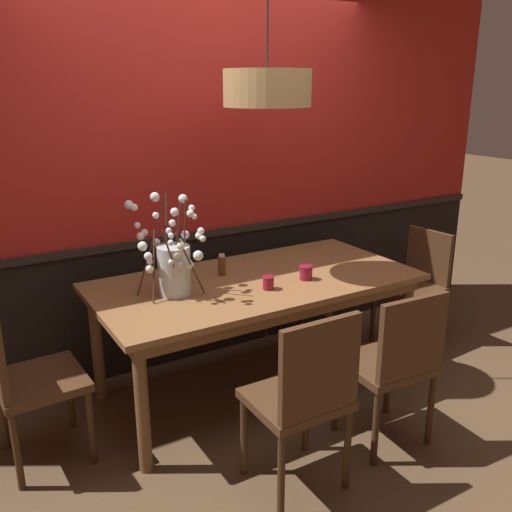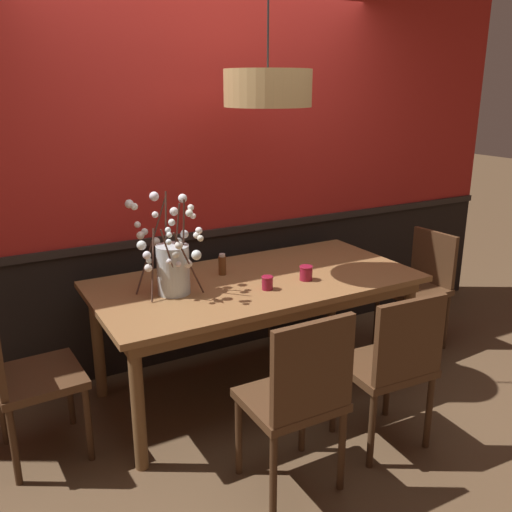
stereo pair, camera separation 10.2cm
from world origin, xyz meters
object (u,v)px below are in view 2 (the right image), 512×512
(dining_table, at_px, (256,291))
(chair_head_east_end, at_px, (420,283))
(chair_near_side_right, at_px, (392,362))
(vase_with_blossoms, at_px, (172,265))
(candle_holder_nearer_center, at_px, (267,283))
(chair_head_west_end, at_px, (23,371))
(candle_holder_nearer_edge, at_px, (306,273))
(chair_near_side_left, at_px, (299,394))
(chair_far_side_right, at_px, (235,266))
(condiment_bottle, at_px, (222,265))
(pendant_lamp, at_px, (268,88))
(chair_far_side_left, at_px, (156,281))

(dining_table, height_order, chair_head_east_end, chair_head_east_end)
(chair_head_east_end, xyz_separation_m, chair_near_side_right, (-1.07, -0.87, 0.02))
(vase_with_blossoms, bearing_deg, candle_holder_nearer_center, -23.29)
(chair_head_west_end, distance_m, candle_holder_nearer_edge, 1.68)
(chair_near_side_left, relative_size, chair_near_side_right, 1.04)
(chair_head_west_end, bearing_deg, chair_far_side_right, 28.68)
(chair_near_side_right, height_order, condiment_bottle, chair_near_side_right)
(condiment_bottle, bearing_deg, candle_holder_nearer_edge, -40.29)
(dining_table, height_order, chair_head_west_end, chair_head_west_end)
(chair_head_west_end, relative_size, chair_head_east_end, 1.03)
(dining_table, relative_size, vase_with_blossoms, 3.40)
(chair_head_west_end, height_order, pendant_lamp, pendant_lamp)
(vase_with_blossoms, height_order, pendant_lamp, pendant_lamp)
(chair_head_west_end, height_order, chair_near_side_right, chair_near_side_right)
(chair_near_side_right, distance_m, candle_holder_nearer_edge, 0.78)
(chair_head_east_end, relative_size, pendant_lamp, 0.91)
(candle_holder_nearer_edge, distance_m, pendant_lamp, 1.12)
(chair_near_side_right, relative_size, candle_holder_nearer_edge, 10.08)
(chair_head_west_end, bearing_deg, chair_near_side_left, -39.75)
(chair_near_side_right, xyz_separation_m, condiment_bottle, (-0.48, 1.07, 0.31))
(chair_head_west_end, height_order, candle_holder_nearer_edge, chair_head_west_end)
(chair_head_east_end, bearing_deg, chair_far_side_right, 139.52)
(dining_table, relative_size, candle_holder_nearer_center, 24.62)
(chair_head_east_end, height_order, pendant_lamp, pendant_lamp)
(chair_head_east_end, height_order, candle_holder_nearer_center, chair_head_east_end)
(dining_table, bearing_deg, candle_holder_nearer_edge, -33.13)
(pendant_lamp, bearing_deg, chair_far_side_left, 117.50)
(chair_head_east_end, distance_m, pendant_lamp, 1.91)
(chair_far_side_right, height_order, chair_near_side_right, chair_far_side_right)
(dining_table, distance_m, chair_near_side_left, 1.00)
(chair_near_side_right, distance_m, pendant_lamp, 1.69)
(chair_far_side_left, relative_size, chair_head_east_end, 1.07)
(chair_near_side_left, height_order, condiment_bottle, chair_near_side_left)
(vase_with_blossoms, distance_m, condiment_bottle, 0.43)
(chair_near_side_left, distance_m, chair_near_side_right, 0.63)
(chair_head_east_end, xyz_separation_m, candle_holder_nearer_edge, (-1.14, -0.15, 0.31))
(chair_far_side_right, bearing_deg, chair_far_side_left, 178.88)
(chair_near_side_right, relative_size, condiment_bottle, 6.61)
(chair_near_side_left, relative_size, candle_holder_nearer_center, 11.60)
(pendant_lamp, bearing_deg, vase_with_blossoms, -177.24)
(condiment_bottle, bearing_deg, chair_head_east_end, -7.31)
(chair_near_side_left, bearing_deg, chair_near_side_right, 4.52)
(chair_head_west_end, relative_size, chair_far_side_left, 0.96)
(candle_holder_nearer_center, relative_size, pendant_lamp, 0.08)
(candle_holder_nearer_edge, bearing_deg, dining_table, 146.87)
(chair_head_west_end, distance_m, condiment_bottle, 1.30)
(chair_near_side_left, height_order, chair_near_side_right, chair_near_side_left)
(chair_far_side_left, distance_m, chair_far_side_right, 0.66)
(candle_holder_nearer_edge, xyz_separation_m, condiment_bottle, (-0.41, 0.34, 0.02))
(candle_holder_nearer_center, distance_m, pendant_lamp, 1.13)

